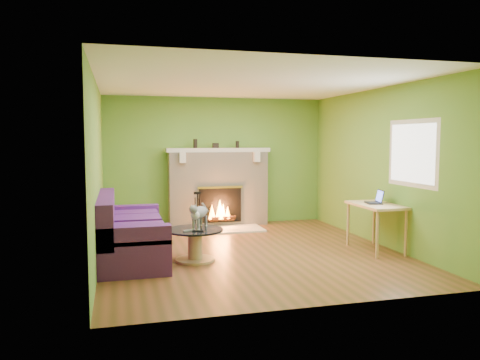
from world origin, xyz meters
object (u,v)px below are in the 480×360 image
object	(u,v)px
coffee_table	(195,242)
desk	(376,210)
sofa	(127,234)
cat	(200,215)

from	to	relation	value
coffee_table	desk	xyz separation A→B (m)	(2.86, -0.11, 0.39)
sofa	desk	distance (m)	3.84
sofa	coffee_table	size ratio (longest dim) A/B	2.60
desk	cat	xyz separation A→B (m)	(-2.78, 0.16, 0.00)
coffee_table	cat	xyz separation A→B (m)	(0.08, 0.05, 0.39)
cat	coffee_table	bearing A→B (deg)	-116.88
desk	cat	world-z (taller)	cat
coffee_table	cat	distance (m)	0.40
sofa	cat	bearing A→B (deg)	-15.71
coffee_table	cat	size ratio (longest dim) A/B	1.34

